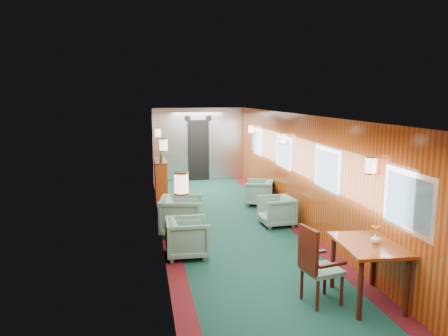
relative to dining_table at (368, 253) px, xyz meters
The scene contains 12 objects.
room 3.55m from the dining_table, 109.34° to the left, with size 12.00×12.10×2.40m.
bulkhead 9.23m from the dining_table, 97.07° to the left, with size 2.98×0.17×2.39m.
windows_right 3.58m from the dining_table, 84.21° to the left, with size 0.02×8.60×0.80m.
wall_sconces 4.11m from the dining_table, 106.63° to the left, with size 2.97×7.97×0.25m.
dining_table is the anchor object (origin of this frame).
side_chair 0.73m from the dining_table, behind, with size 0.57×0.59×1.08m.
credenza 7.48m from the dining_table, 109.31° to the left, with size 0.34×1.10×1.26m.
flower_vase 0.22m from the dining_table, ahead, with size 0.12×0.12×0.13m, color white.
armchair_left_near 3.12m from the dining_table, 136.11° to the left, with size 0.72×0.74×0.67m, color #214E49.
armchair_left_far 4.08m from the dining_table, 123.03° to the left, with size 0.83×0.85×0.78m, color #214E49.
armchair_right_near 3.65m from the dining_table, 92.30° to the left, with size 0.68×0.70×0.64m, color #214E49.
armchair_right_far 5.48m from the dining_table, 90.43° to the left, with size 0.69×0.71×0.64m, color #214E49.
Camera 1 is at (-1.83, -8.39, 2.79)m, focal length 35.00 mm.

